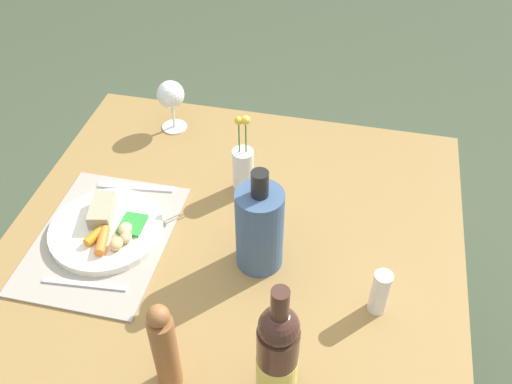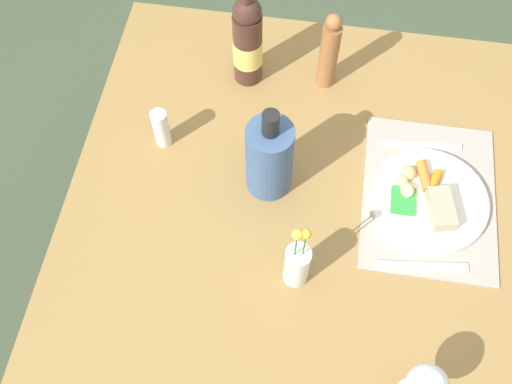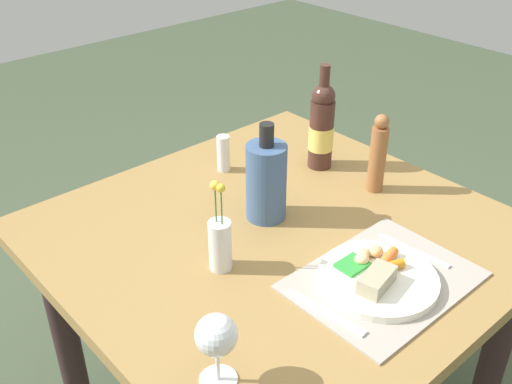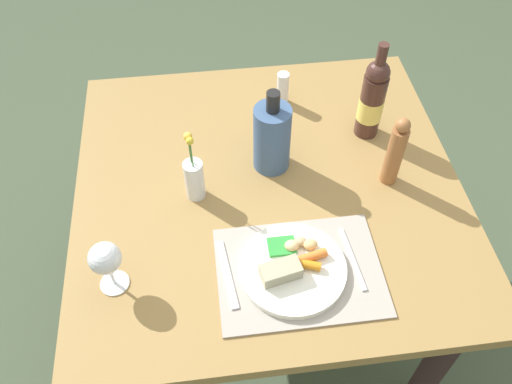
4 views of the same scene
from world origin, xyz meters
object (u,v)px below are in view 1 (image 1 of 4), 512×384
Objects in this scene: dinner_plate at (107,228)px; knife at (85,284)px; fork at (136,187)px; cooler_bottle at (260,228)px; salt_shaker at (380,292)px; dining_table at (231,279)px; flower_vase at (243,168)px; pepper_mill at (165,348)px; wine_glass at (171,96)px; wine_bottle at (277,358)px.

dinner_plate is 1.42× the size of knife.
fork is 0.74× the size of cooler_bottle.
dining_table is at bearing -105.29° from salt_shaker.
flower_vase reaches higher than dining_table.
flower_vase is at bearing -158.09° from cooler_bottle.
dining_table is 9.78× the size of salt_shaker.
flower_vase reaches higher than salt_shaker.
pepper_mill is 0.86× the size of cooler_bottle.
flower_vase is (-0.38, 0.27, 0.06)m from knife.
wine_glass is 0.81m from pepper_mill.
cooler_bottle reaches higher than knife.
cooler_bottle is at bearing -105.66° from salt_shaker.
cooler_bottle reaches higher than flower_vase.
fork is at bearing 175.97° from knife.
knife is at bearing -108.81° from wine_bottle.
pepper_mill reaches higher than salt_shaker.
flower_vase and pepper_mill have the same top height.
dinner_plate reaches higher than fork.
dinner_plate is 0.16m from knife.
cooler_bottle is (0.16, 0.37, 0.10)m from fork.
wine_glass is (-0.42, -0.28, 0.23)m from dining_table.
flower_vase is (-0.22, 0.28, 0.05)m from dinner_plate.
flower_vase is 0.34m from wine_glass.
fork is (-0.15, -0.29, 0.12)m from dining_table.
salt_shaker is (-0.25, 0.38, -0.06)m from pepper_mill.
wine_glass is (-0.44, 0.02, 0.09)m from dinner_plate.
salt_shaker is at bearing 50.26° from wine_glass.
dining_table is at bearing 116.81° from knife.
salt_shaker is at bearing 74.71° from dining_table.
fork is (-0.16, 0.01, -0.01)m from dinner_plate.
dining_table is 0.40m from salt_shaker.
knife is at bearing -5.64° from fork.
wine_bottle is at bearing 17.51° from cooler_bottle.
knife is 0.47m from flower_vase.
wine_glass is at bearing -141.47° from cooler_bottle.
fork is at bearing 177.12° from dinner_plate.
wine_glass reaches higher than knife.
wine_bottle is at bearing 19.39° from flower_vase.
fork is 0.68m from salt_shaker.
fork is 1.77× the size of salt_shaker.
cooler_bottle is (0.23, 0.09, 0.04)m from flower_vase.
knife is 0.61m from wine_glass.
pepper_mill reaches higher than fork.
wine_glass is at bearing -129.74° from salt_shaker.
dining_table is 0.24m from cooler_bottle.
fork is 0.68m from wine_bottle.
dinner_plate is 0.36m from flower_vase.
pepper_mill is at bearing -86.33° from wine_bottle.
wine_bottle is (0.48, 0.46, 0.12)m from fork.
salt_shaker is (0.30, 0.36, -0.02)m from flower_vase.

